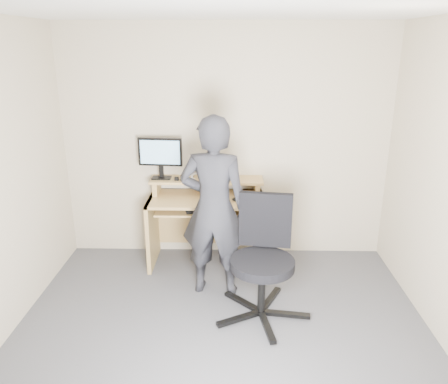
{
  "coord_description": "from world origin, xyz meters",
  "views": [
    {
      "loc": [
        0.09,
        -2.85,
        2.28
      ],
      "look_at": [
        -0.0,
        1.05,
        0.95
      ],
      "focal_mm": 35.0,
      "sensor_mm": 36.0,
      "label": 1
    }
  ],
  "objects_px": {
    "desk": "(207,213)",
    "monitor": "(160,155)",
    "person": "(214,208)",
    "office_chair": "(263,254)"
  },
  "relations": [
    {
      "from": "desk",
      "to": "person",
      "type": "bearing_deg",
      "value": -80.57
    },
    {
      "from": "desk",
      "to": "monitor",
      "type": "distance_m",
      "value": 0.8
    },
    {
      "from": "monitor",
      "to": "office_chair",
      "type": "relative_size",
      "value": 0.45
    },
    {
      "from": "person",
      "to": "monitor",
      "type": "bearing_deg",
      "value": -42.67
    },
    {
      "from": "desk",
      "to": "person",
      "type": "height_order",
      "value": "person"
    },
    {
      "from": "desk",
      "to": "monitor",
      "type": "bearing_deg",
      "value": 172.0
    },
    {
      "from": "person",
      "to": "desk",
      "type": "bearing_deg",
      "value": -72.53
    },
    {
      "from": "desk",
      "to": "person",
      "type": "xyz_separation_m",
      "value": [
        0.11,
        -0.66,
        0.31
      ]
    },
    {
      "from": "desk",
      "to": "monitor",
      "type": "height_order",
      "value": "monitor"
    },
    {
      "from": "monitor",
      "to": "desk",
      "type": "bearing_deg",
      "value": -3.67
    }
  ]
}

